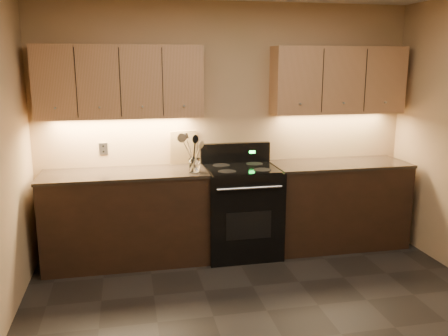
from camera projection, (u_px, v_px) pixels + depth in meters
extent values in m
cube|color=tan|center=(227.00, 128.00, 5.08)|extent=(4.00, 0.04, 2.60)
cube|color=black|center=(126.00, 219.00, 4.76)|extent=(1.60, 0.60, 0.90)
cube|color=#3A2F25|center=(124.00, 174.00, 4.65)|extent=(1.62, 0.62, 0.03)
cube|color=black|center=(338.00, 205.00, 5.21)|extent=(1.44, 0.60, 0.90)
cube|color=#3A2F25|center=(340.00, 164.00, 5.11)|extent=(1.46, 0.62, 0.03)
cube|color=black|center=(241.00, 211.00, 4.96)|extent=(0.76, 0.65, 0.92)
cube|color=black|center=(241.00, 168.00, 4.86)|extent=(0.70, 0.60, 0.01)
cube|color=black|center=(235.00, 153.00, 5.11)|extent=(0.76, 0.07, 0.22)
cube|color=#19FF33|center=(252.00, 152.00, 5.11)|extent=(0.06, 0.00, 0.03)
cylinder|color=silver|center=(250.00, 188.00, 4.56)|extent=(0.65, 0.02, 0.02)
cube|color=black|center=(249.00, 226.00, 4.66)|extent=(0.46, 0.00, 0.28)
cylinder|color=black|center=(227.00, 171.00, 4.68)|extent=(0.18, 0.18, 0.00)
cylinder|color=black|center=(262.00, 170.00, 4.75)|extent=(0.18, 0.18, 0.00)
cylinder|color=black|center=(221.00, 165.00, 4.97)|extent=(0.18, 0.18, 0.00)
cylinder|color=black|center=(254.00, 164.00, 5.04)|extent=(0.18, 0.18, 0.00)
cube|color=tan|center=(120.00, 82.00, 4.61)|extent=(1.60, 0.30, 0.70)
cube|color=tan|center=(338.00, 80.00, 5.06)|extent=(1.44, 0.30, 0.70)
cube|color=#B2B5BA|center=(103.00, 149.00, 4.85)|extent=(0.08, 0.01, 0.12)
cylinder|color=white|center=(195.00, 165.00, 4.65)|extent=(0.15, 0.15, 0.14)
cylinder|color=white|center=(195.00, 171.00, 4.66)|extent=(0.11, 0.11, 0.02)
cube|color=#D8B774|center=(183.00, 147.00, 4.99)|extent=(0.29, 0.09, 0.36)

